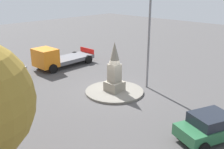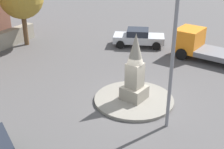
# 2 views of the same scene
# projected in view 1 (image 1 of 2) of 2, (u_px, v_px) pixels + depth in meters

# --- Properties ---
(ground_plane) EXTENTS (80.00, 80.00, 0.00)m
(ground_plane) POSITION_uv_depth(u_px,v_px,m) (114.00, 92.00, 19.45)
(ground_plane) COLOR #4F4C4C
(traffic_island) EXTENTS (4.28, 4.28, 0.16)m
(traffic_island) POSITION_uv_depth(u_px,v_px,m) (114.00, 91.00, 19.43)
(traffic_island) COLOR gray
(traffic_island) RESTS_ON ground
(monument) EXTENTS (1.17, 1.17, 3.63)m
(monument) POSITION_uv_depth(u_px,v_px,m) (114.00, 70.00, 18.88)
(monument) COLOR gray
(monument) RESTS_ON traffic_island
(streetlamp) EXTENTS (3.42, 0.28, 7.87)m
(streetlamp) POSITION_uv_depth(u_px,v_px,m) (149.00, 25.00, 18.93)
(streetlamp) COLOR slate
(streetlamp) RESTS_ON ground
(car_green_waiting) EXTENTS (2.98, 4.17, 1.47)m
(car_green_waiting) POSITION_uv_depth(u_px,v_px,m) (212.00, 126.00, 13.33)
(car_green_waiting) COLOR #2D6B42
(car_green_waiting) RESTS_ON ground
(car_silver_parked_left) EXTENTS (3.51, 4.34, 1.37)m
(car_silver_parked_left) POSITION_uv_depth(u_px,v_px,m) (4.00, 75.00, 21.13)
(car_silver_parked_left) COLOR #B7BABF
(car_silver_parked_left) RESTS_ON ground
(truck_orange_far_side) EXTENTS (2.53, 5.95, 2.06)m
(truck_orange_far_side) POSITION_uv_depth(u_px,v_px,m) (56.00, 58.00, 24.87)
(truck_orange_far_side) COLOR orange
(truck_orange_far_side) RESTS_ON ground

